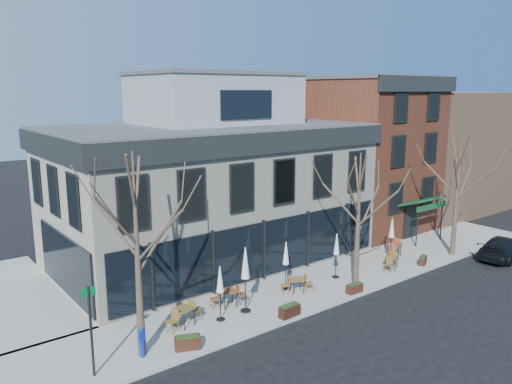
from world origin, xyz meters
TOP-DOWN VIEW (x-y plane):
  - ground at (0.00, 0.00)m, footprint 120.00×120.00m
  - sidewalk_front at (3.25, -2.15)m, footprint 33.50×4.70m
  - sidewalk_side at (-11.25, 6.00)m, footprint 4.50×12.00m
  - corner_building at (0.07, 5.07)m, footprint 18.39×10.39m
  - red_brick_building at (13.00, 4.98)m, footprint 8.20×11.78m
  - bg_building at (23.00, 6.00)m, footprint 12.00×12.00m
  - tree_corner at (-8.49, -3.20)m, footprint 3.93×3.98m
  - tree_mid at (3.01, -3.90)m, footprint 3.50×3.55m
  - tree_right at (12.01, -3.90)m, footprint 3.72×3.77m
  - sign_pole at (-10.50, -3.50)m, footprint 0.50×0.10m
  - parked_sedan at (14.29, -5.96)m, footprint 4.86×2.49m
  - call_box at (-8.58, -3.38)m, footprint 0.24×0.24m
  - cafe_set_0 at (-6.02, -2.09)m, footprint 1.96×0.98m
  - cafe_set_1 at (-3.33, -1.59)m, footprint 1.84×0.91m
  - cafe_set_3 at (0.34, -2.36)m, footprint 1.70×1.05m
  - cafe_set_4 at (6.90, -3.17)m, footprint 1.72×1.06m
  - cafe_set_5 at (8.78, -1.96)m, footprint 2.00×1.21m
  - umbrella_0 at (-4.46, -2.60)m, footprint 0.40×0.40m
  - umbrella_1 at (-3.05, -2.58)m, footprint 0.50×0.50m
  - umbrella_2 at (0.20, -1.66)m, footprint 0.40×0.40m
  - umbrella_3 at (3.39, -2.15)m, footprint 0.40×0.40m
  - umbrella_4 at (8.23, -2.09)m, footprint 0.42×0.42m
  - planter_0 at (-6.89, -3.92)m, footprint 1.10×0.78m
  - planter_1 at (-1.79, -4.20)m, footprint 1.05×0.46m
  - planter_2 at (2.59, -4.20)m, footprint 0.92×0.42m
  - planter_3 at (9.00, -3.82)m, footprint 0.95×0.68m

SIDE VIEW (x-z plane):
  - ground at x=0.00m, z-range 0.00..0.00m
  - sidewalk_front at x=3.25m, z-range 0.00..0.15m
  - sidewalk_side at x=-11.25m, z-range 0.00..0.15m
  - planter_3 at x=9.00m, z-range 0.15..0.64m
  - planter_2 at x=2.59m, z-range 0.15..0.65m
  - planter_0 at x=-6.89m, z-range 0.15..0.72m
  - planter_1 at x=-1.79m, z-range 0.15..0.72m
  - cafe_set_3 at x=0.34m, z-range 0.16..1.04m
  - cafe_set_4 at x=6.90m, z-range 0.16..1.05m
  - cafe_set_1 at x=-3.33m, z-range 0.16..1.11m
  - cafe_set_0 at x=-6.02m, z-range 0.16..1.17m
  - parked_sedan at x=14.29m, z-range 0.00..1.35m
  - cafe_set_5 at x=8.78m, z-range 0.16..1.20m
  - call_box at x=-8.58m, z-range 0.19..1.40m
  - umbrella_3 at x=3.39m, z-range 0.67..3.17m
  - umbrella_2 at x=0.20m, z-range 0.67..3.19m
  - umbrella_0 at x=-4.46m, z-range 0.67..3.20m
  - umbrella_4 at x=8.23m, z-range 0.69..3.32m
  - sign_pole at x=-10.50m, z-range 0.37..3.77m
  - umbrella_1 at x=-3.05m, z-range 0.79..3.89m
  - tree_mid at x=3.01m, z-range 0.27..7.31m
  - tree_right at x=12.01m, z-range 0.28..7.76m
  - tree_corner at x=-8.49m, z-range 0.29..8.21m
  - corner_building at x=0.07m, z-range -0.83..10.27m
  - bg_building at x=23.00m, z-range 0.00..10.00m
  - red_brick_building at x=13.00m, z-range 0.05..11.22m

